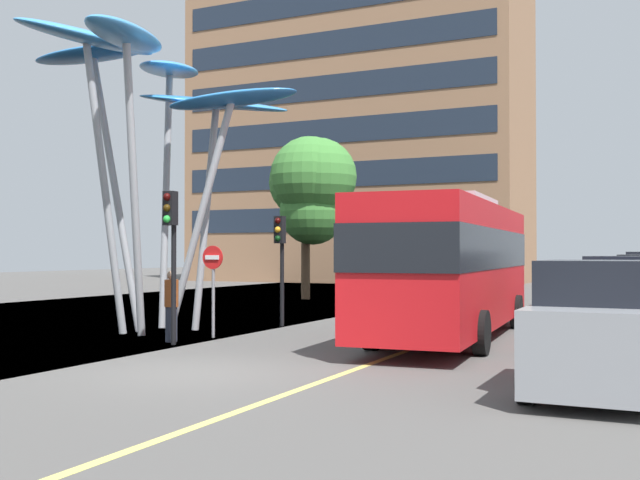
{
  "coord_description": "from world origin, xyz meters",
  "views": [
    {
      "loc": [
        7.96,
        -11.52,
        2.17
      ],
      "look_at": [
        -0.49,
        6.33,
        2.5
      ],
      "focal_mm": 42.64,
      "sensor_mm": 36.0,
      "label": 1
    }
  ],
  "objects_px": {
    "car_parked_near": "(599,331)",
    "traffic_light_island_mid": "(356,239)",
    "red_bus": "(452,261)",
    "leaf_sculpture": "(153,86)",
    "traffic_light_kerb_far": "(280,246)",
    "no_entry_sign": "(213,276)",
    "traffic_light_opposite": "(403,241)",
    "pedestrian": "(171,306)",
    "traffic_light_kerb_near": "(171,234)",
    "car_parked_mid": "(627,305)"
  },
  "relations": [
    {
      "from": "red_bus",
      "to": "pedestrian",
      "type": "height_order",
      "value": "red_bus"
    },
    {
      "from": "leaf_sculpture",
      "to": "no_entry_sign",
      "type": "relative_size",
      "value": 3.56
    },
    {
      "from": "leaf_sculpture",
      "to": "no_entry_sign",
      "type": "distance_m",
      "value": 5.68
    },
    {
      "from": "pedestrian",
      "to": "no_entry_sign",
      "type": "bearing_deg",
      "value": 69.84
    },
    {
      "from": "red_bus",
      "to": "no_entry_sign",
      "type": "distance_m",
      "value": 6.07
    },
    {
      "from": "traffic_light_kerb_far",
      "to": "traffic_light_opposite",
      "type": "bearing_deg",
      "value": 89.75
    },
    {
      "from": "red_bus",
      "to": "traffic_light_opposite",
      "type": "relative_size",
      "value": 2.9
    },
    {
      "from": "leaf_sculpture",
      "to": "red_bus",
      "type": "bearing_deg",
      "value": 13.94
    },
    {
      "from": "leaf_sculpture",
      "to": "pedestrian",
      "type": "height_order",
      "value": "leaf_sculpture"
    },
    {
      "from": "traffic_light_opposite",
      "to": "pedestrian",
      "type": "distance_m",
      "value": 15.35
    },
    {
      "from": "traffic_light_kerb_far",
      "to": "car_parked_near",
      "type": "relative_size",
      "value": 0.78
    },
    {
      "from": "leaf_sculpture",
      "to": "pedestrian",
      "type": "relative_size",
      "value": 4.83
    },
    {
      "from": "red_bus",
      "to": "traffic_light_island_mid",
      "type": "height_order",
      "value": "traffic_light_island_mid"
    },
    {
      "from": "red_bus",
      "to": "car_parked_mid",
      "type": "bearing_deg",
      "value": -4.0
    },
    {
      "from": "traffic_light_island_mid",
      "to": "red_bus",
      "type": "bearing_deg",
      "value": -49.6
    },
    {
      "from": "leaf_sculpture",
      "to": "no_entry_sign",
      "type": "bearing_deg",
      "value": -11.11
    },
    {
      "from": "car_parked_near",
      "to": "no_entry_sign",
      "type": "height_order",
      "value": "no_entry_sign"
    },
    {
      "from": "car_parked_near",
      "to": "red_bus",
      "type": "bearing_deg",
      "value": 122.71
    },
    {
      "from": "traffic_light_kerb_far",
      "to": "traffic_light_island_mid",
      "type": "bearing_deg",
      "value": 86.74
    },
    {
      "from": "red_bus",
      "to": "traffic_light_kerb_far",
      "type": "bearing_deg",
      "value": 170.42
    },
    {
      "from": "traffic_light_island_mid",
      "to": "no_entry_sign",
      "type": "bearing_deg",
      "value": -93.15
    },
    {
      "from": "car_parked_near",
      "to": "traffic_light_island_mid",
      "type": "bearing_deg",
      "value": 126.63
    },
    {
      "from": "red_bus",
      "to": "traffic_light_island_mid",
      "type": "distance_m",
      "value": 7.91
    },
    {
      "from": "traffic_light_kerb_near",
      "to": "car_parked_mid",
      "type": "distance_m",
      "value": 10.57
    },
    {
      "from": "red_bus",
      "to": "car_parked_near",
      "type": "bearing_deg",
      "value": -57.29
    },
    {
      "from": "traffic_light_kerb_near",
      "to": "traffic_light_kerb_far",
      "type": "relative_size",
      "value": 1.11
    },
    {
      "from": "traffic_light_kerb_far",
      "to": "car_parked_mid",
      "type": "height_order",
      "value": "traffic_light_kerb_far"
    },
    {
      "from": "pedestrian",
      "to": "traffic_light_island_mid",
      "type": "bearing_deg",
      "value": 84.67
    },
    {
      "from": "traffic_light_kerb_far",
      "to": "pedestrian",
      "type": "relative_size",
      "value": 1.87
    },
    {
      "from": "red_bus",
      "to": "traffic_light_kerb_near",
      "type": "relative_size",
      "value": 2.97
    },
    {
      "from": "traffic_light_kerb_near",
      "to": "car_parked_mid",
      "type": "bearing_deg",
      "value": 21.54
    },
    {
      "from": "traffic_light_opposite",
      "to": "car_parked_near",
      "type": "relative_size",
      "value": 0.89
    },
    {
      "from": "car_parked_mid",
      "to": "no_entry_sign",
      "type": "height_order",
      "value": "no_entry_sign"
    },
    {
      "from": "traffic_light_kerb_far",
      "to": "no_entry_sign",
      "type": "bearing_deg",
      "value": -92.99
    },
    {
      "from": "red_bus",
      "to": "traffic_light_island_mid",
      "type": "xyz_separation_m",
      "value": [
        -5.11,
        6.0,
        0.68
      ]
    },
    {
      "from": "leaf_sculpture",
      "to": "traffic_light_kerb_near",
      "type": "xyz_separation_m",
      "value": [
        2.25,
        -2.18,
        -4.14
      ]
    },
    {
      "from": "traffic_light_island_mid",
      "to": "no_entry_sign",
      "type": "relative_size",
      "value": 1.55
    },
    {
      "from": "car_parked_near",
      "to": "no_entry_sign",
      "type": "relative_size",
      "value": 1.76
    },
    {
      "from": "traffic_light_island_mid",
      "to": "car_parked_near",
      "type": "xyz_separation_m",
      "value": [
        9.19,
        -12.36,
        -1.67
      ]
    },
    {
      "from": "car_parked_near",
      "to": "no_entry_sign",
      "type": "bearing_deg",
      "value": 157.67
    },
    {
      "from": "traffic_light_kerb_near",
      "to": "leaf_sculpture",
      "type": "bearing_deg",
      "value": 135.94
    },
    {
      "from": "traffic_light_island_mid",
      "to": "car_parked_mid",
      "type": "distance_m",
      "value": 11.29
    },
    {
      "from": "red_bus",
      "to": "leaf_sculpture",
      "type": "bearing_deg",
      "value": -166.06
    },
    {
      "from": "car_parked_near",
      "to": "pedestrian",
      "type": "relative_size",
      "value": 2.39
    },
    {
      "from": "car_parked_near",
      "to": "no_entry_sign",
      "type": "distance_m",
      "value": 10.45
    },
    {
      "from": "leaf_sculpture",
      "to": "traffic_light_kerb_near",
      "type": "bearing_deg",
      "value": -44.06
    },
    {
      "from": "red_bus",
      "to": "traffic_light_kerb_near",
      "type": "bearing_deg",
      "value": -143.61
    },
    {
      "from": "traffic_light_opposite",
      "to": "no_entry_sign",
      "type": "height_order",
      "value": "traffic_light_opposite"
    },
    {
      "from": "red_bus",
      "to": "car_parked_near",
      "type": "distance_m",
      "value": 7.62
    },
    {
      "from": "traffic_light_opposite",
      "to": "no_entry_sign",
      "type": "xyz_separation_m",
      "value": [
        -0.22,
        -14.06,
        -1.1
      ]
    }
  ]
}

